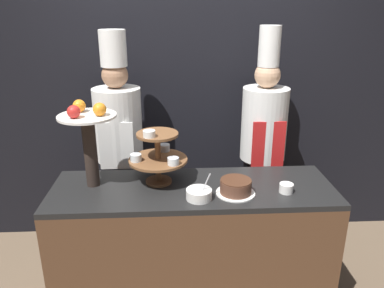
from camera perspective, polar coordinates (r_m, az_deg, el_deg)
The scene contains 9 objects.
wall_back at distance 3.11m, azimuth -0.89°, elevation 10.09°, with size 10.00×0.06×2.80m.
buffet_counter at distance 2.59m, azimuth 0.13°, elevation -15.30°, with size 1.77×0.58×0.88m.
tiered_stand at distance 2.35m, azimuth -5.26°, elevation -1.62°, with size 0.37×0.37×0.37m.
fruit_pedestal at distance 2.34m, azimuth -15.54°, elevation 1.72°, with size 0.35×0.35×0.54m.
cake_round at distance 2.28m, azimuth 6.68°, elevation -6.53°, with size 0.24×0.24×0.09m.
cup_white at distance 2.35m, azimuth 14.16°, elevation -6.53°, with size 0.08×0.08×0.06m.
serving_bowl_near at distance 2.21m, azimuth 1.08°, elevation -7.64°, with size 0.15×0.15×0.16m.
chef_left at distance 2.90m, azimuth -11.00°, elevation 0.50°, with size 0.35×0.35×1.80m.
chef_center_left at distance 2.96m, azimuth 10.78°, elevation 0.60°, with size 0.35×0.35×1.82m.
Camera 1 is at (-0.12, -1.82, 1.94)m, focal length 35.00 mm.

